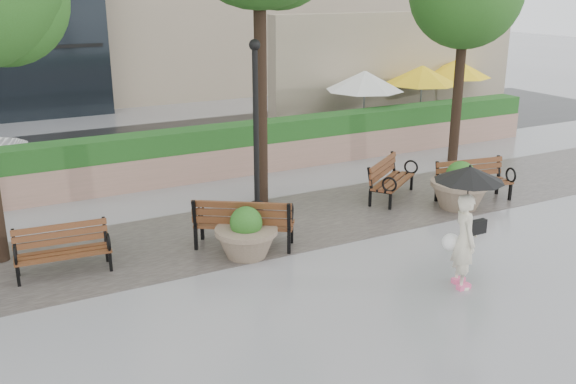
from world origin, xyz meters
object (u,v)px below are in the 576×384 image
pedestrian (466,215)px  bench_2 (244,232)px  bench_1 (64,260)px  bench_3 (391,187)px  bench_4 (473,189)px  planter_left (246,237)px  lamppost (256,141)px  planter_right (459,190)px

pedestrian → bench_2: bearing=60.8°
bench_1 → bench_3: bench_3 is taller
bench_4 → planter_left: size_ratio=1.59×
bench_2 → lamppost: size_ratio=0.52×
bench_1 → bench_2: size_ratio=0.84×
bench_1 → bench_4: 9.27m
planter_left → planter_right: (5.45, 0.24, 0.05)m
planter_right → pedestrian: pedestrian is taller
bench_2 → pedestrian: pedestrian is taller
bench_1 → planter_right: size_ratio=1.26×
bench_3 → bench_4: bearing=-68.8°
planter_left → lamppost: lamppost is taller
lamppost → pedestrian: lamppost is taller
planter_right → pedestrian: 4.17m
bench_2 → bench_1: bearing=27.4°
bench_3 → lamppost: lamppost is taller
bench_4 → pedestrian: (-3.36, -3.27, 0.99)m
planter_left → planter_right: bearing=2.6°
bench_4 → lamppost: lamppost is taller
lamppost → pedestrian: size_ratio=1.83×
pedestrian → planter_left: bearing=66.6°
planter_left → lamppost: size_ratio=0.31×
planter_left → bench_2: bearing=70.9°
planter_left → lamppost: (1.15, 1.98, 1.30)m
planter_left → bench_3: bearing=18.9°
bench_1 → planter_left: bearing=-9.6°
bench_4 → pedestrian: bearing=-126.9°
bench_1 → planter_right: planter_right is taller
planter_right → lamppost: bearing=158.0°
bench_1 → bench_2: (3.32, -0.38, 0.05)m
bench_3 → bench_4: 1.92m
bench_2 → planter_right: bearing=-148.3°
planter_left → lamppost: bearing=59.7°
bench_3 → pedestrian: size_ratio=0.86×
planter_right → bench_2: bearing=177.9°
bench_3 → planter_left: planter_left is taller
bench_2 → bench_3: bench_2 is taller
bench_3 → bench_4: bench_4 is taller
bench_3 → planter_right: size_ratio=1.37×
bench_2 → lamppost: 2.29m
pedestrian → planter_right: bearing=-19.3°
bench_4 → bench_3: bearing=154.8°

